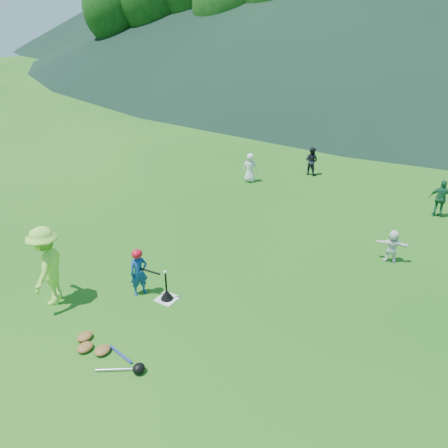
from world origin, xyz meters
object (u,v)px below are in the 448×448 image
at_px(batter_child, 139,272).
at_px(batting_tee, 167,295).
at_px(home_plate, 167,299).
at_px(fielder_a, 250,168).
at_px(adult_coach, 47,266).
at_px(fielder_c, 441,199).
at_px(equipment_pile, 102,350).
at_px(fielder_d, 392,246).
at_px(fielder_b, 311,161).

height_order(batter_child, batting_tee, batter_child).
height_order(home_plate, fielder_a, fielder_a).
height_order(adult_coach, fielder_c, adult_coach).
height_order(fielder_a, equipment_pile, fielder_a).
bearing_deg(equipment_pile, batter_child, 110.45).
relative_size(batter_child, fielder_c, 0.92).
xyz_separation_m(fielder_d, batting_tee, (-3.96, -4.46, -0.33)).
bearing_deg(fielder_b, fielder_c, 165.78).
distance_m(fielder_d, equipment_pile, 7.62).
distance_m(fielder_b, fielder_c, 5.31).
distance_m(home_plate, fielder_d, 5.98).
bearing_deg(fielder_d, fielder_b, -63.69).
bearing_deg(fielder_d, batter_child, 32.18).
xyz_separation_m(home_plate, batter_child, (-0.68, -0.13, 0.56)).
xyz_separation_m(adult_coach, fielder_d, (6.12, 5.87, -0.48)).
xyz_separation_m(adult_coach, fielder_c, (6.77, 9.63, -0.31)).
distance_m(fielder_a, fielder_b, 2.66).
bearing_deg(fielder_c, batting_tee, 51.83).
xyz_separation_m(adult_coach, equipment_pile, (2.19, -0.65, -0.87)).
relative_size(batter_child, adult_coach, 0.61).
xyz_separation_m(fielder_a, fielder_c, (6.75, 0.34, 0.05)).
bearing_deg(home_plate, fielder_b, 92.46).
bearing_deg(fielder_b, fielder_a, 54.34).
height_order(home_plate, equipment_pile, equipment_pile).
relative_size(batter_child, batting_tee, 1.67).
xyz_separation_m(fielder_d, equipment_pile, (-3.92, -6.52, -0.39)).
bearing_deg(adult_coach, fielder_b, 140.49).
xyz_separation_m(batter_child, equipment_pile, (0.72, -1.93, -0.50)).
bearing_deg(fielder_d, home_plate, 35.92).
xyz_separation_m(fielder_c, fielder_d, (-0.65, -3.75, -0.16)).
relative_size(home_plate, fielder_b, 0.39).
distance_m(batter_child, fielder_d, 6.53).
relative_size(home_plate, adult_coach, 0.24).
bearing_deg(fielder_b, fielder_d, 133.23).
relative_size(fielder_b, fielder_d, 1.27).
relative_size(batter_child, fielder_a, 1.01).
bearing_deg(home_plate, fielder_c, 60.71).
height_order(fielder_c, equipment_pile, fielder_c).
xyz_separation_m(adult_coach, fielder_a, (0.02, 9.29, -0.37)).
height_order(batter_child, equipment_pile, batter_child).
bearing_deg(fielder_c, equipment_pile, 57.13).
bearing_deg(equipment_pile, batting_tee, 91.00).
height_order(batter_child, fielder_a, batter_child).
bearing_deg(batting_tee, batter_child, -169.29).
distance_m(fielder_a, fielder_c, 6.75).
distance_m(batter_child, batting_tee, 0.82).
height_order(home_plate, fielder_d, fielder_d).
height_order(batter_child, adult_coach, adult_coach).
height_order(batter_child, fielder_c, fielder_c).
relative_size(fielder_a, equipment_pile, 0.63).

